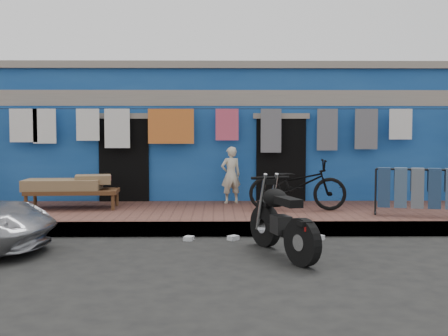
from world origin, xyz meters
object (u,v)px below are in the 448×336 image
seated_person (231,175)px  jeans_rack (426,191)px  bicycle (298,179)px  charpoy (73,193)px  motorcycle (282,217)px

seated_person → jeans_rack: bearing=135.1°
seated_person → bicycle: (1.29, -1.09, -0.00)m
charpoy → seated_person: bearing=13.7°
seated_person → jeans_rack: size_ratio=0.64×
seated_person → bicycle: same height
motorcycle → jeans_rack: 3.71m
charpoy → jeans_rack: bearing=-8.5°
bicycle → motorcycle: bicycle is taller
motorcycle → charpoy: (-3.87, 3.29, 0.01)m
seated_person → bicycle: 1.69m
seated_person → charpoy: seated_person is taller
bicycle → charpoy: 4.53m
motorcycle → jeans_rack: (2.92, 2.27, 0.14)m
seated_person → jeans_rack: seated_person is taller
charpoy → jeans_rack: (6.79, -1.02, 0.13)m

